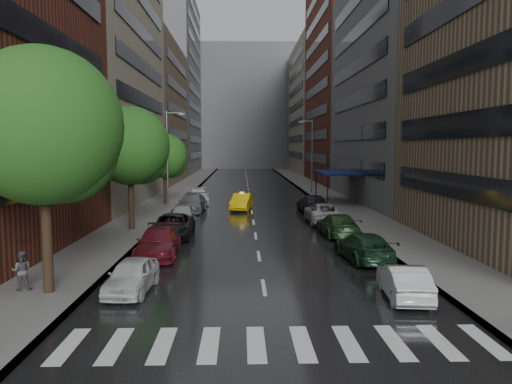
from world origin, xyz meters
TOP-DOWN VIEW (x-y plane):
  - ground at (0.00, 0.00)m, footprint 220.00×220.00m
  - road at (0.00, 50.00)m, footprint 14.00×140.00m
  - sidewalk_left at (-9.00, 50.00)m, footprint 4.00×140.00m
  - sidewalk_right at (9.00, 50.00)m, footprint 4.00×140.00m
  - crosswalk at (0.20, -2.00)m, footprint 13.15×2.80m
  - buildings_left at (-15.00, 58.79)m, footprint 8.00×108.00m
  - buildings_right at (15.00, 56.70)m, footprint 8.05×109.10m
  - building_far at (0.00, 118.00)m, footprint 40.00×14.00m
  - tree_near at (-8.60, 3.11)m, footprint 6.13×6.13m
  - tree_mid at (-8.60, 18.21)m, footprint 5.44×5.44m
  - tree_far at (-8.60, 33.75)m, footprint 4.52×4.52m
  - taxi at (-0.90, 29.48)m, footprint 2.32×4.81m
  - parked_cars_left at (-5.40, 20.30)m, footprint 2.69×35.63m
  - parked_cars_right at (5.40, 17.48)m, footprint 2.60×30.00m
  - ped_black_umbrella at (-9.77, 3.40)m, footprint 0.96×0.98m
  - street_lamp_left at (-7.72, 30.00)m, footprint 1.74×0.22m
  - street_lamp_right at (7.72, 45.00)m, footprint 1.74×0.22m
  - awning at (8.98, 35.00)m, footprint 4.00×8.00m

SIDE VIEW (x-z plane):
  - ground at x=0.00m, z-range 0.00..0.00m
  - road at x=0.00m, z-range 0.00..0.01m
  - crosswalk at x=0.20m, z-range 0.01..0.02m
  - sidewalk_left at x=-9.00m, z-range 0.00..0.15m
  - sidewalk_right at x=9.00m, z-range 0.00..0.15m
  - parked_cars_right at x=5.40m, z-range -0.04..1.55m
  - taxi at x=-0.90m, z-range 0.00..1.52m
  - parked_cars_left at x=-5.40m, z-range -0.03..1.57m
  - ped_black_umbrella at x=-9.77m, z-range 0.35..2.44m
  - awning at x=8.98m, z-range 1.57..4.70m
  - street_lamp_left at x=-7.72m, z-range 0.39..9.39m
  - street_lamp_right at x=7.72m, z-range 0.39..9.39m
  - tree_far at x=-8.60m, z-range 1.32..8.53m
  - tree_mid at x=-8.60m, z-range 1.60..10.28m
  - tree_near at x=-8.60m, z-range 1.80..11.57m
  - buildings_right at x=15.00m, z-range -2.97..33.03m
  - buildings_left at x=-15.00m, z-range -3.01..34.99m
  - building_far at x=0.00m, z-range 0.00..32.00m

